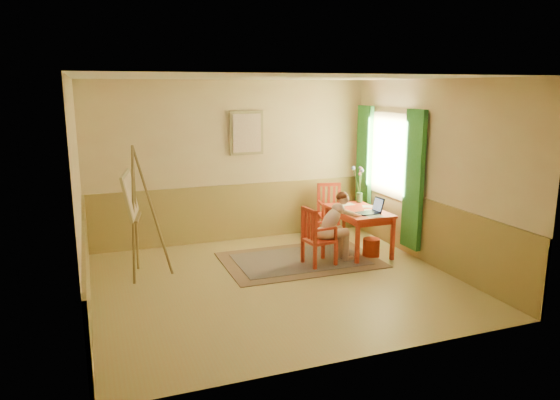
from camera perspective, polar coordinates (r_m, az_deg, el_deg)
name	(u,v)px	position (r m, az deg, el deg)	size (l,w,h in m)	color
room	(277,184)	(7.01, -0.34, 1.74)	(5.04, 4.54, 2.84)	tan
wainscot	(259,233)	(7.95, -2.31, -3.65)	(5.00, 4.50, 1.00)	#A68D4E
window	(388,167)	(9.06, 11.74, 3.55)	(0.12, 2.01, 2.20)	white
wall_portrait	(247,133)	(9.09, -3.68, 7.34)	(0.60, 0.05, 0.76)	#9D8B59
rug	(300,260)	(8.28, 2.20, -6.55)	(2.41, 1.62, 0.02)	#8C7251
table	(358,215)	(8.62, 8.59, -1.62)	(0.72, 1.20, 0.72)	#CE4227
chair_left	(317,237)	(7.94, 4.05, -4.02)	(0.47, 0.46, 0.91)	#CE4227
chair_back	(330,211)	(9.44, 5.53, -1.20)	(0.52, 0.54, 0.98)	#CE4227
figure	(335,224)	(8.08, 6.02, -2.64)	(0.84, 0.41, 1.11)	#D3A98D
laptop	(371,210)	(8.38, 9.97, -1.10)	(0.42, 0.28, 0.24)	#1E2338
papers	(366,209)	(8.62, 9.35, -1.01)	(0.59, 1.07, 0.00)	white
vase	(359,186)	(9.10, 8.67, 1.56)	(0.22, 0.32, 0.63)	#3F724C
wastebasket	(371,247)	(8.56, 9.96, -5.13)	(0.27, 0.27, 0.29)	red
easel	(133,200)	(7.60, -15.82, 0.00)	(0.70, 0.85, 1.90)	olive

